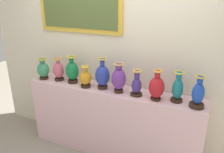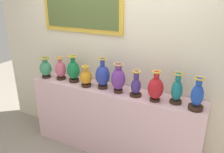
% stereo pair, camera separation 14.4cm
% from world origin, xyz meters
% --- Properties ---
extents(ground_plane, '(10.19, 10.19, 0.00)m').
position_xyz_m(ground_plane, '(0.00, 0.00, 0.00)').
color(ground_plane, gray).
extents(display_shelf, '(2.38, 0.39, 0.99)m').
position_xyz_m(display_shelf, '(0.00, 0.00, 0.49)').
color(display_shelf, beige).
rests_on(display_shelf, ground_plane).
extents(back_wall, '(4.19, 0.14, 2.60)m').
position_xyz_m(back_wall, '(-0.02, 0.25, 1.33)').
color(back_wall, beige).
rests_on(back_wall, ground_plane).
extents(vase_jade, '(0.17, 0.17, 0.31)m').
position_xyz_m(vase_jade, '(-1.06, -0.06, 1.13)').
color(vase_jade, '#382319').
rests_on(vase_jade, display_shelf).
extents(vase_rose, '(0.15, 0.15, 0.33)m').
position_xyz_m(vase_rose, '(-0.82, -0.01, 1.13)').
color(vase_rose, '#382319').
rests_on(vase_rose, display_shelf).
extents(vase_emerald, '(0.18, 0.18, 0.38)m').
position_xyz_m(vase_emerald, '(-0.60, -0.01, 1.16)').
color(vase_emerald, '#382319').
rests_on(vase_emerald, display_shelf).
extents(vase_amber, '(0.16, 0.16, 0.29)m').
position_xyz_m(vase_amber, '(-0.35, -0.07, 1.11)').
color(vase_amber, '#382319').
rests_on(vase_amber, display_shelf).
extents(vase_cobalt, '(0.19, 0.19, 0.41)m').
position_xyz_m(vase_cobalt, '(-0.13, -0.02, 1.16)').
color(vase_cobalt, '#382319').
rests_on(vase_cobalt, display_shelf).
extents(vase_violet, '(0.18, 0.18, 0.38)m').
position_xyz_m(vase_violet, '(0.11, -0.05, 1.17)').
color(vase_violet, '#382319').
rests_on(vase_violet, display_shelf).
extents(vase_indigo, '(0.15, 0.15, 0.33)m').
position_xyz_m(vase_indigo, '(0.35, -0.04, 1.12)').
color(vase_indigo, '#382319').
rests_on(vase_indigo, display_shelf).
extents(vase_crimson, '(0.18, 0.18, 0.37)m').
position_xyz_m(vase_crimson, '(0.60, -0.07, 1.15)').
color(vase_crimson, '#382319').
rests_on(vase_crimson, display_shelf).
extents(vase_teal, '(0.14, 0.14, 0.36)m').
position_xyz_m(vase_teal, '(0.83, -0.01, 1.14)').
color(vase_teal, '#382319').
rests_on(vase_teal, display_shelf).
extents(vase_sapphire, '(0.16, 0.16, 0.37)m').
position_xyz_m(vase_sapphire, '(1.05, -0.07, 1.14)').
color(vase_sapphire, '#382319').
rests_on(vase_sapphire, display_shelf).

